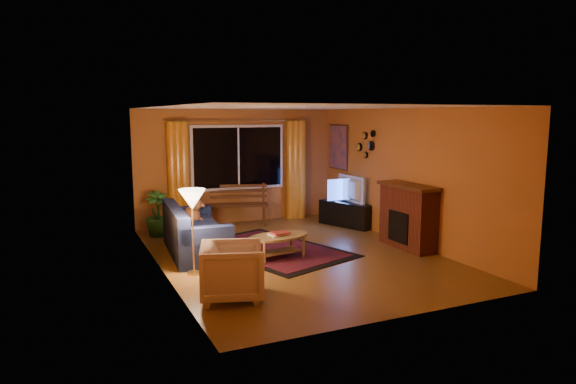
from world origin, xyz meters
name	(u,v)px	position (x,y,z in m)	size (l,w,h in m)	color
floor	(295,255)	(0.00, 0.00, -0.01)	(4.50, 6.00, 0.02)	brown
ceiling	(295,107)	(0.00, 0.00, 2.51)	(4.50, 6.00, 0.02)	white
wall_back	(238,166)	(0.00, 3.01, 1.25)	(4.50, 0.02, 2.50)	#C37230
wall_left	(159,191)	(-2.26, 0.00, 1.25)	(0.02, 6.00, 2.50)	#C37230
wall_right	(405,176)	(2.26, 0.00, 1.25)	(0.02, 6.00, 2.50)	#C37230
window	(238,157)	(0.00, 2.94, 1.45)	(2.00, 0.02, 1.30)	black
curtain_rod	(239,121)	(0.00, 2.90, 2.25)	(0.03, 0.03, 3.20)	#BF8C3F
curtain_left	(178,176)	(-1.35, 2.88, 1.12)	(0.36, 0.36, 2.24)	orange
curtain_right	(295,170)	(1.35, 2.88, 1.12)	(0.36, 0.36, 2.24)	orange
bench	(233,215)	(-0.22, 2.70, 0.22)	(1.50, 0.44, 0.45)	#482611
potted_plant	(158,214)	(-1.88, 2.37, 0.45)	(0.50, 0.50, 0.89)	#235B1E
sofa	(196,230)	(-1.53, 0.79, 0.41)	(0.88, 2.05, 0.83)	#151E44
dog	(192,213)	(-1.48, 1.25, 0.62)	(0.28, 0.39, 0.43)	brown
armchair	(233,268)	(-1.64, -1.58, 0.41)	(0.79, 0.74, 0.81)	beige
floor_lamp	(193,233)	(-1.84, -0.33, 0.64)	(0.21, 0.21, 1.27)	#BF8C3F
rug	(271,249)	(-0.25, 0.48, 0.01)	(1.78, 2.81, 0.02)	#6F0C06
coffee_table	(278,247)	(-0.35, -0.09, 0.20)	(1.10, 1.10, 0.40)	#A58D51
tv_console	(347,214)	(2.00, 1.64, 0.26)	(0.42, 1.25, 0.52)	black
television	(347,189)	(2.00, 1.64, 0.80)	(0.98, 0.13, 0.56)	black
fireplace	(408,218)	(2.05, -0.40, 0.55)	(0.40, 1.20, 1.10)	maroon
mirror_cluster	(365,143)	(2.21, 1.30, 1.80)	(0.06, 0.60, 0.56)	black
painting	(338,147)	(2.22, 2.45, 1.65)	(0.04, 0.76, 0.96)	#DE5A26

